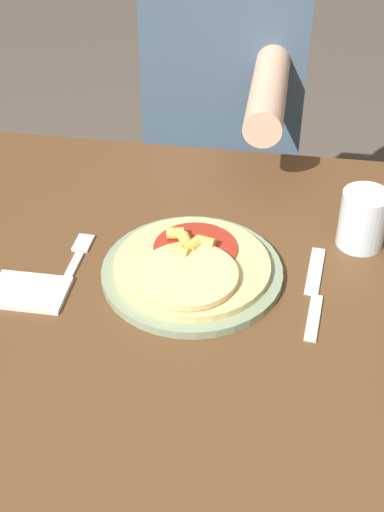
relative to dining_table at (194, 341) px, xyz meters
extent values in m
cube|color=brown|center=(0.00, 0.00, 0.09)|extent=(1.20, 0.89, 0.03)
cylinder|color=gray|center=(-0.01, 0.04, 0.11)|extent=(0.29, 0.29, 0.01)
cylinder|color=#DBBC7A|center=(-0.01, 0.04, 0.13)|extent=(0.25, 0.25, 0.01)
cylinder|color=#9E2819|center=(-0.01, 0.08, 0.14)|extent=(0.14, 0.14, 0.00)
cylinder|color=#E8C881|center=(-0.01, 0.00, 0.14)|extent=(0.16, 0.16, 0.01)
cylinder|color=gold|center=(-0.03, 0.08, 0.15)|extent=(0.03, 0.04, 0.02)
cylinder|color=gold|center=(-0.05, 0.10, 0.15)|extent=(0.03, 0.02, 0.02)
cylinder|color=gold|center=(0.01, 0.08, 0.15)|extent=(0.03, 0.03, 0.02)
cylinder|color=gold|center=(-0.03, 0.05, 0.15)|extent=(0.03, 0.03, 0.02)
cylinder|color=gold|center=(-0.01, 0.07, 0.15)|extent=(0.03, 0.04, 0.02)
cube|color=silver|center=(-0.20, 0.00, 0.11)|extent=(0.02, 0.13, 0.00)
cube|color=silver|center=(-0.20, 0.09, 0.11)|extent=(0.03, 0.05, 0.00)
cube|color=silver|center=(0.18, -0.03, 0.11)|extent=(0.03, 0.10, 0.00)
cube|color=silver|center=(0.18, 0.08, 0.11)|extent=(0.03, 0.12, 0.00)
cylinder|color=silver|center=(0.26, 0.17, 0.16)|extent=(0.08, 0.08, 0.10)
cube|color=silver|center=(-0.25, -0.04, 0.11)|extent=(0.12, 0.08, 0.01)
cylinder|color=#2D2D38|center=(-0.11, 0.69, -0.41)|extent=(0.11, 0.11, 0.47)
cylinder|color=#2D2D38|center=(0.05, 0.69, -0.41)|extent=(0.11, 0.11, 0.47)
cube|color=#3D5166|center=(-0.03, 0.69, 0.11)|extent=(0.35, 0.22, 0.57)
cylinder|color=tan|center=(0.08, 0.43, 0.25)|extent=(0.07, 0.30, 0.07)
camera|label=1|loc=(0.12, -0.83, 0.84)|focal=50.00mm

